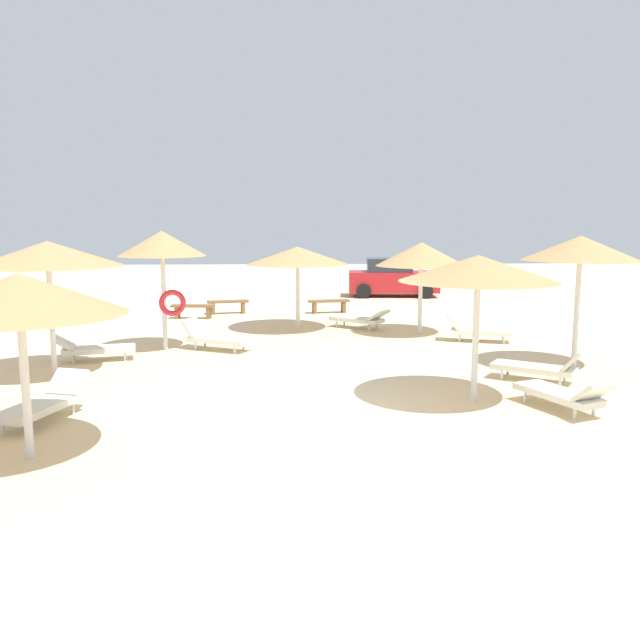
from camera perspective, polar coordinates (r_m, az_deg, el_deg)
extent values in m
plane|color=beige|center=(11.86, 0.68, -7.93)|extent=(80.00, 80.00, 0.00)
cylinder|color=silver|center=(15.44, -22.30, 0.07)|extent=(0.12, 0.12, 2.51)
cone|color=tan|center=(15.31, -22.61, 5.35)|extent=(3.15, 3.15, 0.54)
cylinder|color=silver|center=(20.46, -1.94, 2.15)|extent=(0.12, 0.12, 2.14)
cone|color=tan|center=(20.35, -1.96, 5.63)|extent=(3.17, 3.17, 0.55)
cylinder|color=silver|center=(10.19, -24.25, -5.13)|extent=(0.12, 0.12, 2.18)
cone|color=tan|center=(9.98, -24.71, 2.05)|extent=(2.93, 2.93, 0.59)
cylinder|color=silver|center=(16.17, 21.42, 0.62)|extent=(0.12, 0.12, 2.59)
cone|color=tan|center=(16.05, 21.71, 5.84)|extent=(2.61, 2.61, 0.56)
cylinder|color=silver|center=(17.68, -13.42, 1.59)|extent=(0.12, 0.12, 2.57)
cone|color=tan|center=(17.56, -13.59, 6.49)|extent=(2.28, 2.28, 0.65)
torus|color=red|center=(17.64, -12.71, 1.46)|extent=(0.71, 0.26, 0.70)
cylinder|color=silver|center=(12.55, 13.38, -1.67)|extent=(0.12, 0.12, 2.37)
cone|color=tan|center=(12.39, 13.59, 4.39)|extent=(2.93, 2.93, 0.48)
cylinder|color=silver|center=(19.86, 8.71, 1.87)|extent=(0.12, 0.12, 2.15)
cone|color=tan|center=(19.75, 8.80, 5.69)|extent=(2.72, 2.72, 0.70)
cube|color=silver|center=(16.85, -18.66, -2.43)|extent=(1.80, 1.01, 0.12)
cube|color=silver|center=(16.87, -21.40, -1.85)|extent=(0.64, 0.74, 0.36)
cylinder|color=silver|center=(16.71, -20.72, -3.22)|extent=(0.06, 0.06, 0.22)
cylinder|color=silver|center=(17.14, -20.60, -2.93)|extent=(0.06, 0.06, 0.22)
cylinder|color=silver|center=(16.64, -16.60, -3.06)|extent=(0.06, 0.06, 0.22)
cylinder|color=silver|center=(17.08, -16.58, -2.77)|extent=(0.06, 0.06, 0.22)
cube|color=silver|center=(20.80, 3.19, 0.05)|extent=(1.74, 1.54, 0.12)
cube|color=silver|center=(20.37, 5.12, 0.41)|extent=(0.80, 0.82, 0.35)
cylinder|color=silver|center=(20.71, 4.92, -0.48)|extent=(0.06, 0.06, 0.22)
cylinder|color=silver|center=(20.33, 4.31, -0.65)|extent=(0.06, 0.06, 0.22)
cylinder|color=silver|center=(21.32, 2.11, -0.20)|extent=(0.06, 0.06, 0.22)
cylinder|color=silver|center=(20.95, 1.47, -0.35)|extent=(0.06, 0.06, 0.22)
cube|color=silver|center=(12.07, -23.25, -6.97)|extent=(1.12, 1.81, 0.12)
cube|color=silver|center=(12.63, -21.09, -5.06)|extent=(0.75, 0.64, 0.42)
cylinder|color=silver|center=(12.70, -22.33, -6.95)|extent=(0.06, 0.06, 0.22)
cylinder|color=silver|center=(12.45, -20.70, -7.17)|extent=(0.06, 0.06, 0.22)
cylinder|color=silver|center=(11.81, -25.85, -8.33)|extent=(0.06, 0.06, 0.22)
cylinder|color=silver|center=(11.54, -24.16, -8.62)|extent=(0.06, 0.06, 0.22)
cube|color=silver|center=(14.66, 18.06, -4.01)|extent=(1.76, 1.49, 0.12)
cube|color=silver|center=(14.45, 21.19, -3.26)|extent=(0.71, 0.76, 0.47)
cylinder|color=silver|center=(14.78, 20.50, -4.70)|extent=(0.06, 0.06, 0.22)
cylinder|color=silver|center=(14.36, 20.15, -5.07)|extent=(0.06, 0.06, 0.22)
cylinder|color=silver|center=(15.05, 16.01, -4.26)|extent=(0.06, 0.06, 0.22)
cylinder|color=silver|center=(14.64, 15.54, -4.60)|extent=(0.06, 0.06, 0.22)
cube|color=silver|center=(17.41, -8.75, -1.72)|extent=(1.81, 1.34, 0.12)
cube|color=silver|center=(17.81, -10.94, -0.64)|extent=(0.64, 0.75, 0.49)
cylinder|color=silver|center=(17.59, -10.77, -2.23)|extent=(0.06, 0.06, 0.22)
cylinder|color=silver|center=(17.95, -9.97, -2.00)|extent=(0.06, 0.06, 0.22)
cylinder|color=silver|center=(16.95, -7.43, -2.57)|extent=(0.06, 0.06, 0.22)
cylinder|color=silver|center=(17.32, -6.67, -2.31)|extent=(0.06, 0.06, 0.22)
cube|color=silver|center=(12.67, 20.03, -6.07)|extent=(1.25, 1.82, 0.12)
cube|color=silver|center=(12.08, 22.80, -5.78)|extent=(0.77, 0.69, 0.41)
cylinder|color=silver|center=(12.47, 22.68, -7.25)|extent=(0.06, 0.06, 0.22)
cylinder|color=silver|center=(12.16, 21.28, -7.58)|extent=(0.06, 0.06, 0.22)
cylinder|color=silver|center=(13.27, 18.82, -6.11)|extent=(0.06, 0.06, 0.22)
cylinder|color=silver|center=(12.97, 17.42, -6.38)|extent=(0.06, 0.06, 0.22)
cube|color=silver|center=(19.00, 13.88, -1.01)|extent=(1.81, 1.09, 0.12)
cube|color=silver|center=(18.97, 11.50, -0.11)|extent=(0.57, 0.73, 0.48)
cylinder|color=silver|center=(18.82, 12.04, -1.57)|extent=(0.06, 0.06, 0.22)
cylinder|color=silver|center=(19.25, 12.07, -1.34)|extent=(0.06, 0.06, 0.22)
cylinder|color=silver|center=(18.83, 15.69, -1.69)|extent=(0.06, 0.06, 0.22)
cylinder|color=silver|center=(19.27, 15.64, -1.46)|extent=(0.06, 0.06, 0.22)
cube|color=brown|center=(23.22, -11.01, 1.22)|extent=(1.53, 0.53, 0.08)
cube|color=brown|center=(23.39, -12.30, 0.63)|extent=(0.15, 0.37, 0.41)
cube|color=brown|center=(23.13, -9.66, 0.62)|extent=(0.15, 0.37, 0.41)
cube|color=brown|center=(24.19, 0.78, 1.67)|extent=(1.54, 0.61, 0.08)
cube|color=brown|center=(24.12, -0.50, 1.07)|extent=(0.17, 0.37, 0.41)
cube|color=brown|center=(24.34, 2.05, 1.13)|extent=(0.17, 0.37, 0.41)
cube|color=brown|center=(24.25, -8.02, 1.61)|extent=(1.55, 0.69, 0.08)
cube|color=brown|center=(24.23, -9.30, 0.99)|extent=(0.19, 0.38, 0.41)
cube|color=brown|center=(24.35, -6.72, 1.08)|extent=(0.19, 0.38, 0.41)
cube|color=#B21E23|center=(29.74, 6.40, 3.35)|extent=(4.13, 2.04, 0.90)
cube|color=#262D38|center=(29.67, 6.04, 4.80)|extent=(2.13, 1.73, 0.60)
cylinder|color=black|center=(30.77, 8.78, 2.83)|extent=(0.66, 0.27, 0.64)
cylinder|color=black|center=(29.04, 9.17, 2.47)|extent=(0.66, 0.27, 0.64)
cylinder|color=black|center=(30.59, 3.75, 2.87)|extent=(0.66, 0.27, 0.64)
cylinder|color=black|center=(28.84, 3.83, 2.52)|extent=(0.66, 0.27, 0.64)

